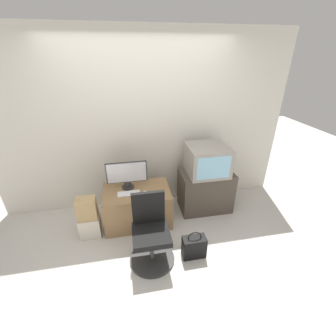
% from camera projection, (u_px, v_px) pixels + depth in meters
% --- Properties ---
extents(ground_plane, '(12.00, 12.00, 0.00)m').
position_uv_depth(ground_plane, '(159.00, 260.00, 2.76)').
color(ground_plane, beige).
extents(wall_back, '(4.40, 0.05, 2.60)m').
position_uv_depth(wall_back, '(144.00, 126.00, 3.32)').
color(wall_back, silver).
rests_on(wall_back, ground_plane).
extents(desk, '(0.93, 0.60, 0.54)m').
position_uv_depth(desk, '(138.00, 206.00, 3.28)').
color(desk, '#937047').
rests_on(desk, ground_plane).
extents(side_stand, '(0.80, 0.50, 0.65)m').
position_uv_depth(side_stand, '(205.00, 190.00, 3.55)').
color(side_stand, '#4C4238').
rests_on(side_stand, ground_plane).
extents(main_monitor, '(0.57, 0.17, 0.40)m').
position_uv_depth(main_monitor, '(127.00, 175.00, 3.14)').
color(main_monitor, '#2D2D2D').
rests_on(main_monitor, desk).
extents(keyboard, '(0.31, 0.13, 0.01)m').
position_uv_depth(keyboard, '(129.00, 194.00, 3.08)').
color(keyboard, white).
rests_on(keyboard, desk).
extents(mouse, '(0.05, 0.04, 0.03)m').
position_uv_depth(mouse, '(145.00, 192.00, 3.10)').
color(mouse, silver).
rests_on(mouse, desk).
extents(crt_tv, '(0.58, 0.56, 0.43)m').
position_uv_depth(crt_tv, '(207.00, 160.00, 3.30)').
color(crt_tv, gray).
rests_on(crt_tv, side_stand).
extents(office_chair, '(0.54, 0.54, 0.86)m').
position_uv_depth(office_chair, '(151.00, 235.00, 2.64)').
color(office_chair, '#333333').
rests_on(office_chair, ground_plane).
extents(cardboard_box_lower, '(0.28, 0.21, 0.30)m').
position_uv_depth(cardboard_box_lower, '(90.00, 226.00, 3.07)').
color(cardboard_box_lower, beige).
rests_on(cardboard_box_lower, ground_plane).
extents(cardboard_box_upper, '(0.25, 0.16, 0.31)m').
position_uv_depth(cardboard_box_upper, '(87.00, 208.00, 2.93)').
color(cardboard_box_upper, tan).
rests_on(cardboard_box_upper, cardboard_box_lower).
extents(handbag, '(0.29, 0.15, 0.38)m').
position_uv_depth(handbag, '(194.00, 247.00, 2.75)').
color(handbag, black).
rests_on(handbag, ground_plane).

